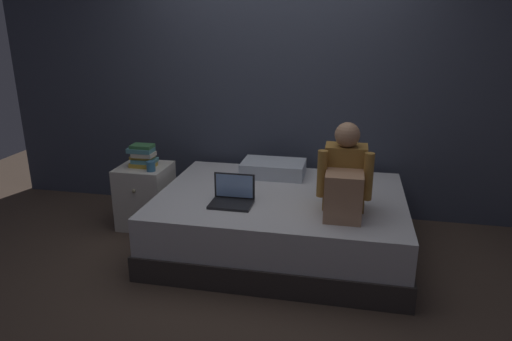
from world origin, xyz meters
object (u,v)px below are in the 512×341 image
nightstand (146,196)px  pillow (273,168)px  mug (151,166)px  person_sitting (345,179)px  laptop (232,197)px  book_stack (143,156)px  bed (281,222)px

nightstand → pillow: bearing=10.9°
pillow → mug: bearing=-161.6°
mug → person_sitting: bearing=-12.9°
laptop → book_stack: size_ratio=1.37×
nightstand → mug: size_ratio=6.36×
laptop → book_stack: (-0.96, 0.49, 0.13)m
person_sitting → book_stack: size_ratio=2.80×
nightstand → book_stack: 0.39m
person_sitting → pillow: size_ratio=1.17×
person_sitting → mug: size_ratio=7.28×
nightstand → book_stack: bearing=-57.0°
laptop → mug: bearing=155.0°
bed → pillow: 0.57m
bed → laptop: size_ratio=6.25×
nightstand → mug: bearing=-42.7°
bed → nightstand: (-1.30, 0.23, 0.04)m
pillow → mug: mug is taller
person_sitting → book_stack: 1.85m
bed → nightstand: nightstand is taller
nightstand → mug: 0.38m
bed → pillow: (-0.14, 0.45, 0.31)m
nightstand → person_sitting: bearing=-15.6°
person_sitting → bed: bearing=151.0°
bed → book_stack: book_stack is taller
book_stack → mug: bearing=-40.9°
nightstand → bed: bearing=-9.9°
book_stack → mug: (0.12, -0.10, -0.06)m
nightstand → laptop: (0.97, -0.51, 0.26)m
book_stack → nightstand: bearing=123.0°
person_sitting → mug: (-1.67, 0.38, -0.12)m
pillow → laptop: bearing=-104.7°
bed → person_sitting: bearing=-29.0°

